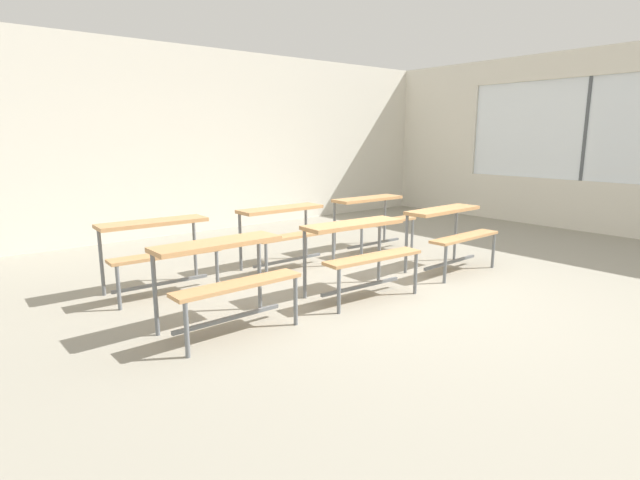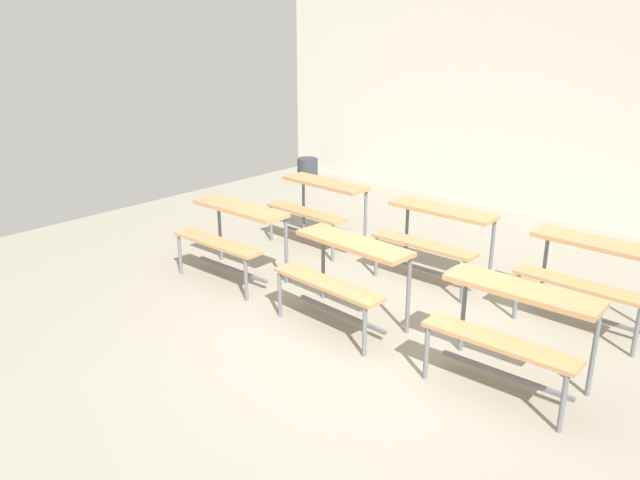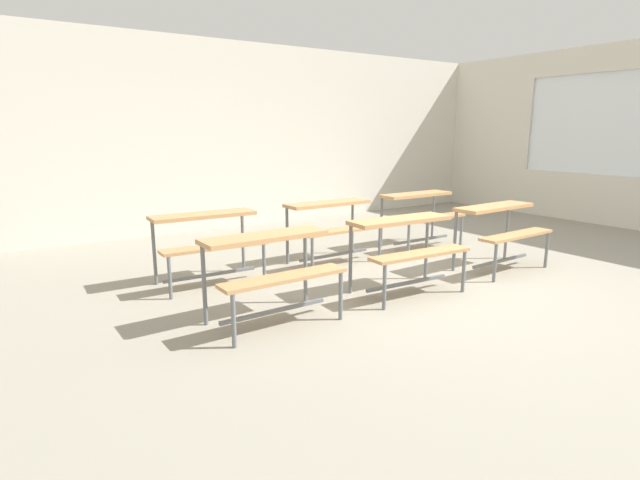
{
  "view_description": "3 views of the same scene",
  "coord_description": "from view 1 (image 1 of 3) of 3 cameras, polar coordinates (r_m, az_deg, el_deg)",
  "views": [
    {
      "loc": [
        -3.8,
        -3.3,
        1.6
      ],
      "look_at": [
        -0.39,
        0.9,
        0.46
      ],
      "focal_mm": 28.0,
      "sensor_mm": 36.0,
      "label": 1
    },
    {
      "loc": [
        2.75,
        -3.6,
        2.53
      ],
      "look_at": [
        -1.3,
        0.91,
        0.38
      ],
      "focal_mm": 35.33,
      "sensor_mm": 36.0,
      "label": 2
    },
    {
      "loc": [
        -3.8,
        -3.3,
        1.6
      ],
      "look_at": [
        -0.92,
        1.02,
        0.45
      ],
      "focal_mm": 28.0,
      "sensor_mm": 36.0,
      "label": 3
    }
  ],
  "objects": [
    {
      "name": "wall_right",
      "position": [
        9.35,
        31.58,
        9.19
      ],
      "size": [
        0.12,
        9.0,
        3.0
      ],
      "color": "silver",
      "rests_on": "ground"
    },
    {
      "name": "desk_bench_r0c1",
      "position": [
        5.0,
        4.57,
        -0.14
      ],
      "size": [
        1.13,
        0.65,
        0.74
      ],
      "rotation": [
        0.0,
        0.0,
        -0.05
      ],
      "color": "tan",
      "rests_on": "ground"
    },
    {
      "name": "desk_bench_r0c2",
      "position": [
        6.15,
        14.65,
        1.76
      ],
      "size": [
        1.12,
        0.63,
        0.74
      ],
      "rotation": [
        0.0,
        0.0,
        0.04
      ],
      "color": "tan",
      "rests_on": "ground"
    },
    {
      "name": "desk_bench_r0c0",
      "position": [
        4.17,
        -10.85,
        -2.74
      ],
      "size": [
        1.11,
        0.61,
        0.74
      ],
      "rotation": [
        0.0,
        0.0,
        0.02
      ],
      "color": "tan",
      "rests_on": "ground"
    },
    {
      "name": "desk_bench_r1c0",
      "position": [
        5.35,
        -18.06,
        0.09
      ],
      "size": [
        1.12,
        0.62,
        0.74
      ],
      "rotation": [
        0.0,
        0.0,
        -0.03
      ],
      "color": "tan",
      "rests_on": "ground"
    },
    {
      "name": "desk_bench_r1c2",
      "position": [
        7.06,
        6.09,
        3.35
      ],
      "size": [
        1.1,
        0.6,
        0.74
      ],
      "rotation": [
        0.0,
        0.0,
        -0.01
      ],
      "color": "tan",
      "rests_on": "ground"
    },
    {
      "name": "wall_back",
      "position": [
        8.68,
        -13.35,
        10.88
      ],
      "size": [
        10.0,
        0.12,
        3.0
      ],
      "primitive_type": "cube",
      "color": "silver",
      "rests_on": "ground"
    },
    {
      "name": "desk_bench_r1c1",
      "position": [
        6.07,
        -3.89,
        1.99
      ],
      "size": [
        1.11,
        0.6,
        0.74
      ],
      "rotation": [
        0.0,
        0.0,
        0.01
      ],
      "color": "tan",
      "rests_on": "ground"
    },
    {
      "name": "ground",
      "position": [
        5.29,
        9.52,
        -6.21
      ],
      "size": [
        10.0,
        9.0,
        0.05
      ],
      "primitive_type": "cube",
      "color": "gray"
    }
  ]
}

